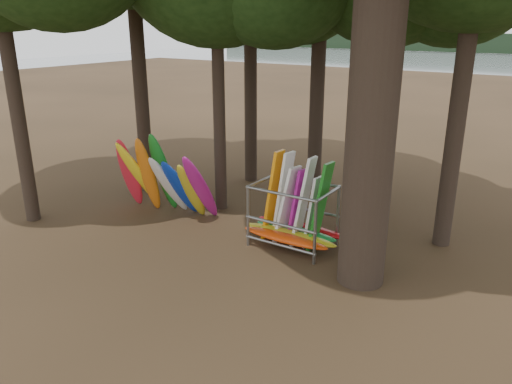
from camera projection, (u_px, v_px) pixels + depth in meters
The scene contains 4 objects.
ground at pixel (220, 247), 15.23m from camera, with size 120.00×120.00×0.00m, color #47331E.
lake at pixel (510, 76), 62.60m from camera, with size 160.00×160.00×0.00m, color gray.
kayak_row at pixel (164, 180), 17.32m from camera, with size 4.00×2.18×3.10m.
storage_rack at pixel (293, 217), 15.05m from camera, with size 3.12×1.55×2.87m.
Camera 1 is at (8.55, -10.96, 6.53)m, focal length 35.00 mm.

